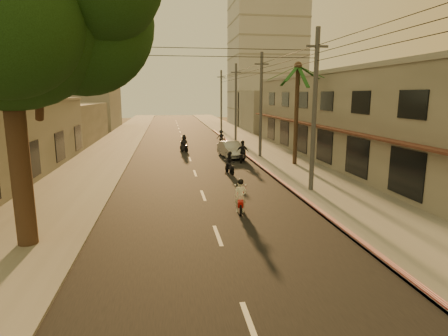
{
  "coord_description": "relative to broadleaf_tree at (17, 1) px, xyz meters",
  "views": [
    {
      "loc": [
        -1.84,
        -11.83,
        5.47
      ],
      "look_at": [
        1.12,
        7.73,
        1.58
      ],
      "focal_mm": 30.0,
      "sensor_mm": 36.0,
      "label": 1
    }
  ],
  "objects": [
    {
      "name": "parked_car",
      "position": [
        10.27,
        18.35,
        -7.77
      ],
      "size": [
        2.46,
        4.62,
        1.41
      ],
      "primitive_type": "imported",
      "rotation": [
        0.0,
        0.0,
        0.11
      ],
      "color": "#979A9F",
      "rests_on": "ground"
    },
    {
      "name": "filler_right",
      "position": [
        20.61,
        42.86,
        -5.48
      ],
      "size": [
        8.0,
        14.0,
        6.0
      ],
      "primitive_type": "cube",
      "color": "gray",
      "rests_on": "ground"
    },
    {
      "name": "scooter_far_a",
      "position": [
        6.34,
        22.25,
        -7.71
      ],
      "size": [
        1.13,
        1.62,
        1.68
      ],
      "rotation": [
        0.0,
        0.0,
        0.39
      ],
      "color": "black",
      "rests_on": "ground"
    },
    {
      "name": "scooter_red",
      "position": [
        8.08,
        2.67,
        -7.76
      ],
      "size": [
        0.75,
        1.64,
        1.62
      ],
      "rotation": [
        0.0,
        0.0,
        -0.18
      ],
      "color": "black",
      "rests_on": "ground"
    },
    {
      "name": "sidewalk_left",
      "position": [
        -0.89,
        17.86,
        -8.42
      ],
      "size": [
        5.0,
        140.0,
        0.12
      ],
      "primitive_type": "cube",
      "color": "slate",
      "rests_on": "ground"
    },
    {
      "name": "sidewalk_right",
      "position": [
        14.11,
        17.86,
        -8.42
      ],
      "size": [
        5.0,
        140.0,
        0.12
      ],
      "primitive_type": "cube",
      "color": "slate",
      "rests_on": "ground"
    },
    {
      "name": "distant_tower",
      "position": [
        22.61,
        53.86,
        5.52
      ],
      "size": [
        12.1,
        12.1,
        28.0
      ],
      "color": "#B7B5B2",
      "rests_on": "ground"
    },
    {
      "name": "ground",
      "position": [
        6.61,
        -2.14,
        -8.48
      ],
      "size": [
        160.0,
        160.0,
        0.0
      ],
      "primitive_type": "plane",
      "color": "#383023",
      "rests_on": "ground"
    },
    {
      "name": "palm_tree",
      "position": [
        14.61,
        13.86,
        -1.33
      ],
      "size": [
        5.0,
        5.0,
        8.2
      ],
      "color": "black",
      "rests_on": "ground"
    },
    {
      "name": "road",
      "position": [
        6.61,
        17.86,
        -8.47
      ],
      "size": [
        10.0,
        140.0,
        0.02
      ],
      "primitive_type": "cube",
      "color": "black",
      "rests_on": "ground"
    },
    {
      "name": "filler_left_far",
      "position": [
        -7.39,
        49.86,
        -4.98
      ],
      "size": [
        8.0,
        14.0,
        7.0
      ],
      "primitive_type": "cube",
      "color": "gray",
      "rests_on": "ground"
    },
    {
      "name": "broadleaf_tree",
      "position": [
        0.0,
        0.0,
        0.0
      ],
      "size": [
        9.6,
        8.7,
        12.1
      ],
      "color": "black",
      "rests_on": "ground"
    },
    {
      "name": "filler_left_near",
      "position": [
        -7.39,
        31.86,
        -6.28
      ],
      "size": [
        8.0,
        14.0,
        4.4
      ],
      "primitive_type": "cube",
      "color": "gray",
      "rests_on": "ground"
    },
    {
      "name": "curb_stripe",
      "position": [
        11.71,
        12.86,
        -8.38
      ],
      "size": [
        0.2,
        60.0,
        0.2
      ],
      "primitive_type": "cube",
      "color": "#AF1219",
      "rests_on": "ground"
    },
    {
      "name": "scooter_mid_a",
      "position": [
        9.02,
        11.33,
        -7.74
      ],
      "size": [
        0.94,
        1.64,
        1.62
      ],
      "rotation": [
        0.0,
        0.0,
        0.18
      ],
      "color": "black",
      "rests_on": "ground"
    },
    {
      "name": "scooter_mid_b",
      "position": [
        10.81,
        15.78,
        -7.65
      ],
      "size": [
        1.29,
        1.74,
        1.81
      ],
      "rotation": [
        0.0,
        0.0,
        -0.39
      ],
      "color": "black",
      "rests_on": "ground"
    },
    {
      "name": "scooter_far_b",
      "position": [
        10.81,
        28.11,
        -7.74
      ],
      "size": [
        1.32,
        1.57,
        1.6
      ],
      "rotation": [
        0.0,
        0.0,
        -0.33
      ],
      "color": "black",
      "rests_on": "ground"
    },
    {
      "name": "shophouse_row",
      "position": [
        20.57,
        15.86,
        -4.83
      ],
      "size": [
        8.8,
        34.2,
        7.3
      ],
      "color": "gray",
      "rests_on": "ground"
    },
    {
      "name": "utility_poles",
      "position": [
        12.81,
        17.86,
        -1.94
      ],
      "size": [
        1.2,
        48.26,
        9.0
      ],
      "color": "#38383A",
      "rests_on": "ground"
    }
  ]
}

